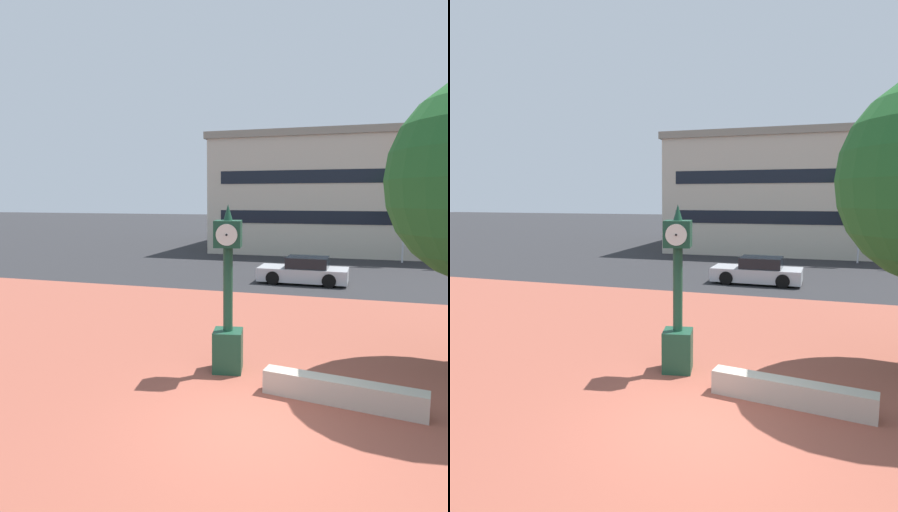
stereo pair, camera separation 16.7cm
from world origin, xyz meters
The scene contains 7 objects.
ground_plane centered at (0.00, 0.00, 0.00)m, with size 200.00×200.00×0.00m, color #262628.
plaza_brick_paving centered at (0.00, 3.54, 0.00)m, with size 44.00×15.08×0.01m, color brown.
planter_wall centered at (1.46, 1.26, 0.25)m, with size 3.20×0.40×0.50m, color #ADA393.
street_clock centered at (-1.20, 2.32, 1.58)m, with size 0.78×0.78×3.94m.
car_street_near centered at (-0.80, 14.06, 0.57)m, with size 4.25×1.94×1.28m.
flagpole_primary centered at (4.52, 22.86, 4.82)m, with size 1.53×0.14×8.16m.
civic_building centered at (1.56, 31.59, 4.40)m, with size 21.59×15.80×8.78m.
Camera 1 is at (1.67, -7.61, 4.07)m, focal length 31.77 mm.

